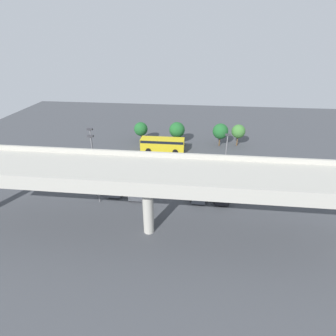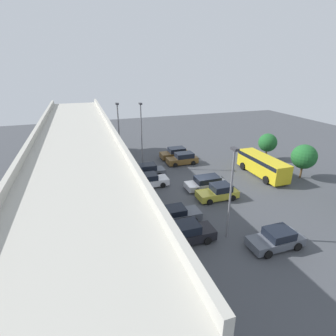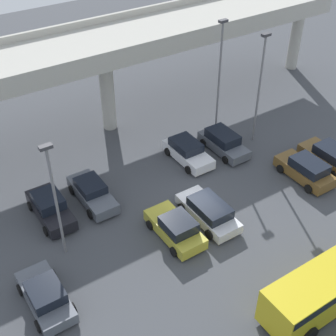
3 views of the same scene
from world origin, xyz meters
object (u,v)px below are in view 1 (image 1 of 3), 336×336
object	(u,v)px
parked_car_0	(237,172)
tree_front_centre	(220,131)
parked_car_5	(138,189)
parked_car_6	(118,186)
lamp_post_mid_lot	(95,165)
lamp_post_near_aisle	(94,155)
parked_car_2	(199,192)
shuttle_bus	(163,144)
tree_front_left	(238,131)
tree_front_far_right	(141,129)
parked_car_7	(112,165)
tree_front_right	(177,130)
parked_car_8	(96,165)
parked_car_1	(221,193)
parked_car_3	(181,170)
parked_car_4	(164,169)
lamp_post_by_overpass	(226,156)

from	to	relation	value
parked_car_0	tree_front_centre	xyz separation A→B (m)	(1.89, -12.07, 2.23)
parked_car_5	parked_car_6	distance (m)	3.08
lamp_post_mid_lot	lamp_post_near_aisle	bearing A→B (deg)	-66.95
lamp_post_mid_lot	parked_car_2	bearing A→B (deg)	-167.71
parked_car_6	shuttle_bus	xyz separation A→B (m)	(-4.43, -14.25, 0.75)
parked_car_5	lamp_post_near_aisle	xyz separation A→B (m)	(5.99, -0.70, 4.42)
tree_front_left	tree_front_far_right	distance (m)	18.98
parked_car_7	tree_front_right	bearing A→B (deg)	142.60
parked_car_2	tree_front_right	distance (m)	19.21
parked_car_8	tree_front_right	distance (m)	17.52
shuttle_bus	parked_car_8	bearing A→B (deg)	-139.40
parked_car_6	tree_front_centre	world-z (taller)	tree_front_centre
tree_front_centre	tree_front_right	bearing A→B (deg)	-1.00
parked_car_5	lamp_post_mid_lot	distance (m)	6.97
parked_car_1	parked_car_3	world-z (taller)	parked_car_1
lamp_post_mid_lot	tree_front_right	size ratio (longest dim) A/B	2.11
parked_car_3	shuttle_bus	world-z (taller)	shuttle_bus
tree_front_left	parked_car_8	bearing A→B (deg)	28.14
parked_car_3	lamp_post_mid_lot	distance (m)	14.03
parked_car_5	parked_car_7	distance (m)	8.70
parked_car_7	tree_front_right	world-z (taller)	tree_front_right
parked_car_8	shuttle_bus	distance (m)	12.88
lamp_post_mid_lot	parked_car_8	bearing A→B (deg)	-67.21
parked_car_5	parked_car_8	xyz separation A→B (m)	(8.37, -6.40, 0.07)
parked_car_3	tree_front_centre	distance (m)	14.35
lamp_post_near_aisle	tree_front_far_right	distance (m)	18.84
parked_car_1	parked_car_6	xyz separation A→B (m)	(14.13, -0.23, -0.01)
parked_car_2	tree_front_right	xyz separation A→B (m)	(4.41, -18.57, 2.14)
parked_car_3	parked_car_8	world-z (taller)	parked_car_8
parked_car_2	parked_car_3	world-z (taller)	parked_car_3
parked_car_2	lamp_post_near_aisle	world-z (taller)	lamp_post_near_aisle
parked_car_0	tree_front_far_right	size ratio (longest dim) A/B	1.10
parked_car_0	tree_front_far_right	bearing A→B (deg)	-125.64
lamp_post_near_aisle	tree_front_right	size ratio (longest dim) A/B	2.04
tree_front_far_right	lamp_post_near_aisle	bearing A→B (deg)	82.36
parked_car_5	parked_car_6	xyz separation A→B (m)	(3.03, -0.52, 0.02)
parked_car_3	parked_car_7	world-z (taller)	parked_car_7
parked_car_5	parked_car_0	bearing A→B (deg)	-64.36
parked_car_5	tree_front_left	size ratio (longest dim) A/B	1.05
parked_car_4	parked_car_8	distance (m)	11.08
parked_car_0	tree_front_left	distance (m)	12.75
parked_car_7	lamp_post_near_aisle	bearing A→B (deg)	-2.59
parked_car_4	tree_front_far_right	distance (m)	14.56
parked_car_5	tree_front_far_right	bearing A→B (deg)	10.34
tree_front_left	lamp_post_by_overpass	bearing A→B (deg)	75.95
parked_car_3	shuttle_bus	xyz separation A→B (m)	(3.93, -8.49, 0.77)
lamp_post_near_aisle	tree_front_left	xyz separation A→B (m)	(-21.46, -18.46, -2.25)
parked_car_3	lamp_post_mid_lot	size ratio (longest dim) A/B	0.48
tree_front_right	parked_car_8	bearing A→B (deg)	45.98
parked_car_8	tree_front_far_right	distance (m)	13.82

